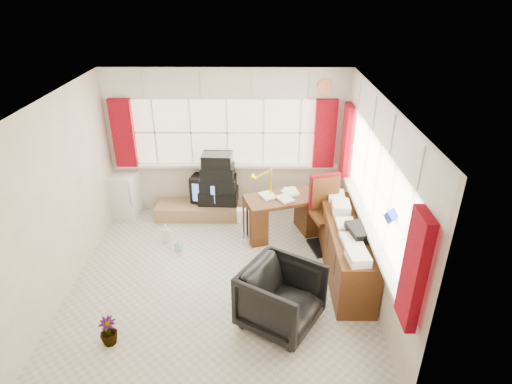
% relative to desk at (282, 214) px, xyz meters
% --- Properties ---
extents(ground, '(4.00, 4.00, 0.00)m').
position_rel_desk_xyz_m(ground, '(-0.90, -1.17, -0.37)').
color(ground, beige).
rests_on(ground, ground).
extents(room_walls, '(4.00, 4.00, 4.00)m').
position_rel_desk_xyz_m(room_walls, '(-0.90, -1.17, 1.13)').
color(room_walls, beige).
rests_on(room_walls, ground).
extents(window_back, '(3.70, 0.12, 3.60)m').
position_rel_desk_xyz_m(window_back, '(-0.90, 0.77, 0.57)').
color(window_back, beige).
rests_on(window_back, room_walls).
extents(window_right, '(0.12, 3.70, 3.60)m').
position_rel_desk_xyz_m(window_right, '(1.05, -1.17, 0.57)').
color(window_right, beige).
rests_on(window_right, room_walls).
extents(curtains, '(3.83, 3.83, 1.15)m').
position_rel_desk_xyz_m(curtains, '(0.03, -0.25, 1.08)').
color(curtains, maroon).
rests_on(curtains, room_walls).
extents(overhead_cabinets, '(3.98, 3.98, 0.48)m').
position_rel_desk_xyz_m(overhead_cabinets, '(0.08, -0.19, 1.88)').
color(overhead_cabinets, silver).
rests_on(overhead_cabinets, room_walls).
extents(desk, '(1.28, 0.90, 0.70)m').
position_rel_desk_xyz_m(desk, '(0.00, 0.00, 0.00)').
color(desk, '#543113').
rests_on(desk, ground).
extents(desk_lamp, '(0.19, 0.17, 0.46)m').
position_rel_desk_xyz_m(desk_lamp, '(-0.19, 0.07, 0.62)').
color(desk_lamp, '#F3E90A').
rests_on(desk_lamp, desk).
extents(task_chair, '(0.58, 0.61, 1.15)m').
position_rel_desk_xyz_m(task_chair, '(0.64, -0.28, 0.24)').
color(task_chair, black).
rests_on(task_chair, ground).
extents(office_chair, '(1.16, 1.15, 0.78)m').
position_rel_desk_xyz_m(office_chair, '(-0.10, -2.00, 0.02)').
color(office_chair, black).
rests_on(office_chair, ground).
extents(radiator, '(0.39, 0.17, 0.58)m').
position_rel_desk_xyz_m(radiator, '(-0.46, -0.23, -0.14)').
color(radiator, white).
rests_on(radiator, ground).
extents(credenza, '(0.50, 2.00, 0.85)m').
position_rel_desk_xyz_m(credenza, '(0.83, -0.97, 0.02)').
color(credenza, '#543113').
rests_on(credenza, ground).
extents(file_tray, '(0.39, 0.46, 0.13)m').
position_rel_desk_xyz_m(file_tray, '(0.95, -1.23, 0.45)').
color(file_tray, black).
rests_on(file_tray, credenza).
extents(tv_bench, '(1.40, 0.50, 0.25)m').
position_rel_desk_xyz_m(tv_bench, '(-1.45, 0.55, -0.25)').
color(tv_bench, '#9D774E').
rests_on(tv_bench, ground).
extents(crt_tv, '(0.62, 0.59, 0.47)m').
position_rel_desk_xyz_m(crt_tv, '(-1.25, 0.71, 0.11)').
color(crt_tv, black).
rests_on(crt_tv, tv_bench).
extents(hifi_stack, '(0.67, 0.44, 0.90)m').
position_rel_desk_xyz_m(hifi_stack, '(-1.07, 0.63, 0.28)').
color(hifi_stack, black).
rests_on(hifi_stack, tv_bench).
extents(mini_fridge, '(0.50, 0.50, 0.76)m').
position_rel_desk_xyz_m(mini_fridge, '(-2.70, 0.63, 0.01)').
color(mini_fridge, white).
rests_on(mini_fridge, ground).
extents(spray_bottle_a, '(0.14, 0.15, 0.31)m').
position_rel_desk_xyz_m(spray_bottle_a, '(-1.83, -0.23, -0.22)').
color(spray_bottle_a, silver).
rests_on(spray_bottle_a, ground).
extents(spray_bottle_b, '(0.11, 0.12, 0.21)m').
position_rel_desk_xyz_m(spray_bottle_b, '(-1.60, -0.49, -0.27)').
color(spray_bottle_b, '#98E2D8').
rests_on(spray_bottle_b, ground).
extents(flower_vase, '(0.21, 0.21, 0.36)m').
position_rel_desk_xyz_m(flower_vase, '(-2.07, -2.34, -0.19)').
color(flower_vase, black).
rests_on(flower_vase, ground).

